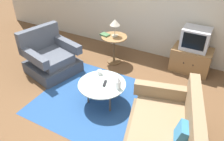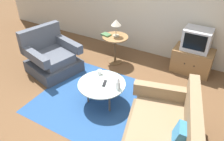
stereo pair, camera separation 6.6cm
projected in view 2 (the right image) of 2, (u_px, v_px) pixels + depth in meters
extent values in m
plane|color=brown|center=(100.00, 106.00, 3.94)|extent=(16.00, 16.00, 0.00)
cube|color=navy|center=(102.00, 102.00, 4.03)|extent=(2.26, 1.88, 0.00)
cube|color=#3E424B|center=(54.00, 66.00, 4.81)|extent=(1.10, 1.11, 0.24)
cube|color=#4C515B|center=(53.00, 57.00, 4.70)|extent=(0.90, 0.80, 0.18)
cube|color=#4C515B|center=(40.00, 37.00, 4.74)|extent=(0.36, 0.92, 0.47)
cube|color=#4C515B|center=(34.00, 56.00, 4.37)|extent=(0.91, 0.36, 0.18)
cube|color=#4C515B|center=(67.00, 43.00, 4.83)|extent=(0.91, 0.36, 0.18)
cube|color=#846B4C|center=(157.00, 141.00, 2.92)|extent=(1.11, 1.56, 0.18)
cube|color=#846B4C|center=(193.00, 130.00, 2.66)|extent=(0.56, 1.68, 0.45)
cube|color=#846B4C|center=(164.00, 92.00, 3.44)|extent=(0.92, 0.37, 0.21)
cube|color=teal|center=(180.00, 134.00, 2.74)|extent=(0.23, 0.28, 0.26)
cylinder|color=#B2C6C1|center=(102.00, 84.00, 3.80)|extent=(0.80, 0.80, 0.02)
cylinder|color=#4C4742|center=(109.00, 86.00, 4.10)|extent=(0.04, 0.04, 0.40)
cylinder|color=#4C4742|center=(88.00, 93.00, 3.93)|extent=(0.04, 0.04, 0.40)
cylinder|color=#4C4742|center=(109.00, 102.00, 3.74)|extent=(0.04, 0.04, 0.40)
cylinder|color=olive|center=(115.00, 37.00, 4.83)|extent=(0.55, 0.55, 0.02)
cylinder|color=brown|center=(115.00, 50.00, 5.00)|extent=(0.05, 0.05, 0.61)
cylinder|color=brown|center=(115.00, 62.00, 5.16)|extent=(0.30, 0.30, 0.02)
cube|color=olive|center=(192.00, 60.00, 4.74)|extent=(0.79, 0.50, 0.50)
sphere|color=black|center=(185.00, 64.00, 4.58)|extent=(0.02, 0.02, 0.02)
sphere|color=black|center=(194.00, 66.00, 4.50)|extent=(0.02, 0.02, 0.02)
cube|color=#B7B7BC|center=(197.00, 39.00, 4.50)|extent=(0.53, 0.42, 0.44)
cube|color=black|center=(195.00, 42.00, 4.33)|extent=(0.42, 0.01, 0.31)
cylinder|color=#9E937A|center=(116.00, 36.00, 4.83)|extent=(0.14, 0.14, 0.02)
cylinder|color=#9E937A|center=(116.00, 30.00, 4.76)|extent=(0.02, 0.02, 0.23)
cone|color=beige|center=(116.00, 22.00, 4.66)|extent=(0.21, 0.21, 0.13)
cylinder|color=white|center=(118.00, 85.00, 3.65)|extent=(0.08, 0.08, 0.14)
cone|color=white|center=(118.00, 79.00, 3.58)|extent=(0.08, 0.08, 0.08)
cylinder|color=white|center=(100.00, 72.00, 4.01)|extent=(0.08, 0.08, 0.08)
torus|color=white|center=(102.00, 73.00, 3.99)|extent=(0.06, 0.01, 0.06)
cube|color=black|center=(105.00, 83.00, 3.79)|extent=(0.09, 0.17, 0.02)
cube|color=#3D663D|center=(106.00, 35.00, 4.86)|extent=(0.21, 0.17, 0.03)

